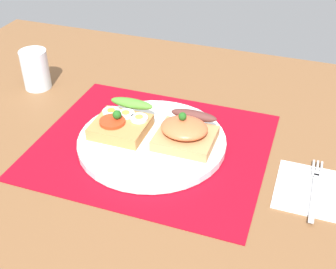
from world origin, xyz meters
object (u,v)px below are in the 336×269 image
sandwich_salmon (186,131)px  fork (315,187)px  plate (152,141)px  sandwich_egg_tomato (123,121)px  napkin (312,189)px  drinking_glass (35,69)px

sandwich_salmon → fork: sandwich_salmon is taller
plate → sandwich_salmon: sandwich_salmon is taller
sandwich_egg_tomato → sandwich_salmon: bearing=1.0°
plate → sandwich_salmon: 6.48cm
napkin → fork: fork is taller
sandwich_egg_tomato → fork: size_ratio=0.70×
sandwich_egg_tomato → fork: 34.25cm
plate → sandwich_salmon: bearing=12.4°
plate → fork: plate is taller
sandwich_egg_tomato → napkin: 34.00cm
sandwich_egg_tomato → sandwich_salmon: 11.75cm
plate → drinking_glass: drinking_glass is taller
napkin → fork: bearing=21.4°
sandwich_salmon → napkin: size_ratio=0.87×
plate → sandwich_salmon: (5.78, 1.28, 2.64)cm
plate → sandwich_egg_tomato: (-5.97, 1.08, 2.21)cm
plate → fork: (28.00, -2.58, -0.22)cm
napkin → drinking_glass: bearing=166.1°
fork → drinking_glass: bearing=166.2°
sandwich_egg_tomato → napkin: sandwich_egg_tomato is taller
sandwich_salmon → fork: 22.73cm
napkin → sandwich_egg_tomato: bearing=173.6°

